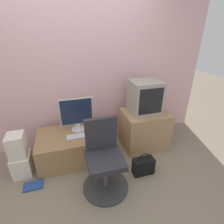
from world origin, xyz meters
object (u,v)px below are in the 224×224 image
Objects in this scene: crt_tv at (145,97)px; cardboard_box_lower at (22,164)px; mouse at (92,134)px; handbag at (143,166)px; keyboard at (78,136)px; office_chair at (104,162)px; main_monitor at (77,114)px; book at (33,186)px.

crt_tv is 2.00m from cardboard_box_lower.
mouse is at bearing 3.20° from cardboard_box_lower.
handbag is (0.61, -0.52, -0.31)m from mouse.
crt_tv is (1.08, 0.12, 0.44)m from keyboard.
handbag is (-0.27, -0.64, -0.75)m from crt_tv.
mouse is at bearing -0.64° from keyboard.
crt_tv is (0.88, 0.12, 0.43)m from mouse.
keyboard is 0.34× the size of office_chair.
main_monitor is 0.32m from keyboard.
handbag is at bearing -7.00° from book.
crt_tv reaches higher than book.
book is at bearing -141.74° from main_monitor.
office_chair is 3.78× the size of book.
main_monitor reaches higher than mouse.
keyboard is 1.17m from crt_tv.
office_chair is at bearing -65.99° from keyboard.
mouse is 0.19× the size of handbag.
keyboard reaches higher than book.
office_chair is (0.25, -0.56, -0.06)m from keyboard.
mouse is 0.07× the size of office_chair.
keyboard is 0.61× the size of crt_tv.
office_chair is at bearing -26.23° from cardboard_box_lower.
office_chair reaches higher than handbag.
keyboard is 0.83m from book.
crt_tv is at bearing 67.03° from handbag.
crt_tv reaches higher than mouse.
mouse reaches higher than keyboard.
office_chair is at bearing -140.47° from crt_tv.
keyboard is (-0.03, -0.18, -0.26)m from main_monitor.
main_monitor is at bearing 80.80° from keyboard.
mouse reaches higher than book.
book is (-0.64, -0.34, -0.42)m from keyboard.
crt_tv is 1.67× the size of cardboard_box_lower.
handbag is at bearing -16.23° from cardboard_box_lower.
handbag is at bearing 4.57° from office_chair.
book is at bearing 165.93° from office_chair.
keyboard reaches higher than cardboard_box_lower.
office_chair reaches higher than book.
office_chair is 1.17m from cardboard_box_lower.
book is (-1.72, -0.46, -0.86)m from crt_tv.
office_chair is at bearing -175.43° from handbag.
office_chair is 2.98× the size of cardboard_box_lower.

